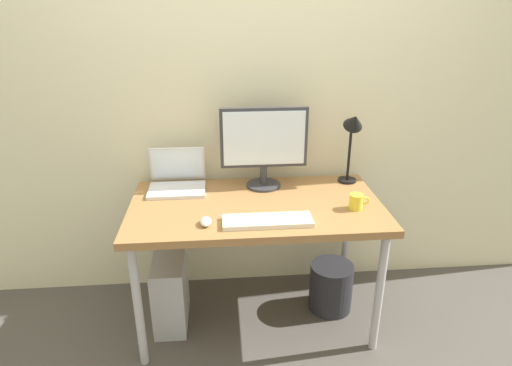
{
  "coord_description": "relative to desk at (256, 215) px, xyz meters",
  "views": [
    {
      "loc": [
        -0.19,
        -2.12,
        1.76
      ],
      "look_at": [
        0.0,
        0.0,
        0.87
      ],
      "focal_mm": 30.71,
      "sensor_mm": 36.0,
      "label": 1
    }
  ],
  "objects": [
    {
      "name": "mouse",
      "position": [
        -0.26,
        -0.22,
        0.08
      ],
      "size": [
        0.06,
        0.09,
        0.03
      ],
      "primitive_type": "ellipsoid",
      "color": "silver",
      "rests_on": "desk"
    },
    {
      "name": "computer_tower",
      "position": [
        -0.5,
        0.01,
        -0.48
      ],
      "size": [
        0.18,
        0.36,
        0.42
      ],
      "primitive_type": "cube",
      "color": "#B2B2B7",
      "rests_on": "ground_plane"
    },
    {
      "name": "coffee_mug",
      "position": [
        0.52,
        -0.11,
        0.11
      ],
      "size": [
        0.11,
        0.07,
        0.08
      ],
      "color": "yellow",
      "rests_on": "desk"
    },
    {
      "name": "back_wall",
      "position": [
        0.0,
        0.43,
        0.61
      ],
      "size": [
        4.4,
        0.04,
        2.6
      ],
      "primitive_type": "cube",
      "color": "beige",
      "rests_on": "ground_plane"
    },
    {
      "name": "ground_plane",
      "position": [
        0.0,
        0.0,
        -0.69
      ],
      "size": [
        6.0,
        6.0,
        0.0
      ],
      "primitive_type": "plane",
      "color": "#4C4742"
    },
    {
      "name": "keyboard",
      "position": [
        0.04,
        -0.23,
        0.08
      ],
      "size": [
        0.44,
        0.14,
        0.02
      ],
      "primitive_type": "cube",
      "color": "silver",
      "rests_on": "desk"
    },
    {
      "name": "monitor",
      "position": [
        0.07,
        0.24,
        0.33
      ],
      "size": [
        0.49,
        0.2,
        0.47
      ],
      "color": "#333338",
      "rests_on": "desk"
    },
    {
      "name": "desk_lamp",
      "position": [
        0.58,
        0.24,
        0.38
      ],
      "size": [
        0.11,
        0.16,
        0.45
      ],
      "color": "black",
      "rests_on": "desk"
    },
    {
      "name": "desk",
      "position": [
        0.0,
        0.0,
        0.0
      ],
      "size": [
        1.35,
        0.73,
        0.75
      ],
      "color": "olive",
      "rests_on": "ground_plane"
    },
    {
      "name": "wastebasket",
      "position": [
        0.46,
        0.05,
        -0.54
      ],
      "size": [
        0.26,
        0.26,
        0.3
      ],
      "primitive_type": "cylinder",
      "color": "#232328",
      "rests_on": "ground_plane"
    },
    {
      "name": "laptop",
      "position": [
        -0.44,
        0.25,
        0.12
      ],
      "size": [
        0.32,
        0.26,
        0.23
      ],
      "color": "silver",
      "rests_on": "desk"
    }
  ]
}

